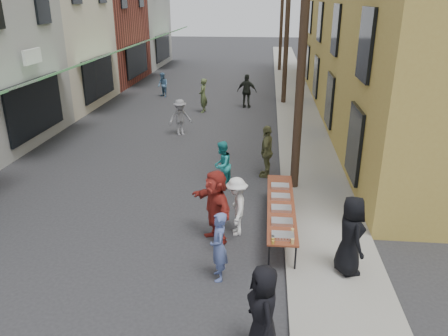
% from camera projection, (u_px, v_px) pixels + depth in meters
% --- Properties ---
extents(ground, '(120.00, 120.00, 0.00)m').
position_uv_depth(ground, '(136.00, 228.00, 11.63)').
color(ground, '#28282B').
rests_on(ground, ground).
extents(sidewalk, '(2.20, 60.00, 0.10)m').
position_uv_depth(sidewalk, '(295.00, 103.00, 25.05)').
color(sidewalk, gray).
rests_on(sidewalk, ground).
extents(storefront_row, '(8.00, 37.00, 9.00)m').
position_uv_depth(storefront_row, '(35.00, 27.00, 24.89)').
color(storefront_row, maroon).
rests_on(storefront_row, ground).
extents(building_ochre, '(10.00, 28.00, 10.00)m').
position_uv_depth(building_ochre, '(426.00, 13.00, 21.75)').
color(building_ochre, '#B0913F').
rests_on(building_ochre, ground).
extents(utility_pole_near, '(0.26, 0.26, 9.00)m').
position_uv_depth(utility_pole_near, '(303.00, 44.00, 12.37)').
color(utility_pole_near, '#2D2116').
rests_on(utility_pole_near, ground).
extents(utility_pole_mid, '(0.26, 0.26, 9.00)m').
position_uv_depth(utility_pole_mid, '(287.00, 22.00, 23.48)').
color(utility_pole_mid, '#2D2116').
rests_on(utility_pole_mid, ground).
extents(utility_pole_far, '(0.26, 0.26, 9.00)m').
position_uv_depth(utility_pole_far, '(282.00, 14.00, 34.60)').
color(utility_pole_far, '#2D2116').
rests_on(utility_pole_far, ground).
extents(serving_table, '(0.70, 4.00, 0.75)m').
position_uv_depth(serving_table, '(281.00, 206.00, 11.26)').
color(serving_table, maroon).
rests_on(serving_table, ground).
extents(catering_tray_sausage, '(0.50, 0.33, 0.08)m').
position_uv_depth(catering_tray_sausage, '(283.00, 236.00, 9.70)').
color(catering_tray_sausage, maroon).
rests_on(catering_tray_sausage, serving_table).
extents(catering_tray_foil_b, '(0.50, 0.33, 0.08)m').
position_uv_depth(catering_tray_foil_b, '(282.00, 222.00, 10.30)').
color(catering_tray_foil_b, '#B2B2B7').
rests_on(catering_tray_foil_b, serving_table).
extents(catering_tray_buns, '(0.50, 0.33, 0.08)m').
position_uv_depth(catering_tray_buns, '(281.00, 209.00, 10.95)').
color(catering_tray_buns, tan).
rests_on(catering_tray_buns, serving_table).
extents(catering_tray_foil_d, '(0.50, 0.33, 0.08)m').
position_uv_depth(catering_tray_foil_d, '(281.00, 197.00, 11.60)').
color(catering_tray_foil_d, '#B2B2B7').
rests_on(catering_tray_foil_d, serving_table).
extents(catering_tray_buns_end, '(0.50, 0.33, 0.08)m').
position_uv_depth(catering_tray_buns_end, '(280.00, 186.00, 12.25)').
color(catering_tray_buns_end, tan).
rests_on(catering_tray_buns_end, serving_table).
extents(condiment_jar_a, '(0.07, 0.07, 0.08)m').
position_uv_depth(condiment_jar_a, '(273.00, 242.00, 9.44)').
color(condiment_jar_a, '#A57F26').
rests_on(condiment_jar_a, serving_table).
extents(condiment_jar_b, '(0.07, 0.07, 0.08)m').
position_uv_depth(condiment_jar_b, '(273.00, 240.00, 9.54)').
color(condiment_jar_b, '#A57F26').
rests_on(condiment_jar_b, serving_table).
extents(condiment_jar_c, '(0.07, 0.07, 0.08)m').
position_uv_depth(condiment_jar_c, '(273.00, 238.00, 9.63)').
color(condiment_jar_c, '#A57F26').
rests_on(condiment_jar_c, serving_table).
extents(cup_stack, '(0.08, 0.08, 0.12)m').
position_uv_depth(cup_stack, '(292.00, 241.00, 9.44)').
color(cup_stack, tan).
rests_on(cup_stack, serving_table).
extents(guest_front_a, '(0.76, 0.96, 1.72)m').
position_uv_depth(guest_front_a, '(263.00, 312.00, 7.26)').
color(guest_front_a, black).
rests_on(guest_front_a, ground).
extents(guest_front_b, '(0.50, 0.64, 1.57)m').
position_uv_depth(guest_front_b, '(219.00, 247.00, 9.28)').
color(guest_front_b, '#52639F').
rests_on(guest_front_b, ground).
extents(guest_front_c, '(0.78, 0.90, 1.57)m').
position_uv_depth(guest_front_c, '(222.00, 165.00, 13.78)').
color(guest_front_c, teal).
rests_on(guest_front_c, ground).
extents(guest_front_d, '(0.70, 1.07, 1.55)m').
position_uv_depth(guest_front_d, '(236.00, 206.00, 11.09)').
color(guest_front_d, white).
rests_on(guest_front_d, ground).
extents(guest_front_e, '(0.60, 1.11, 1.80)m').
position_uv_depth(guest_front_e, '(267.00, 151.00, 14.68)').
color(guest_front_e, brown).
rests_on(guest_front_e, ground).
extents(guest_queue_back, '(1.43, 1.76, 1.89)m').
position_uv_depth(guest_queue_back, '(216.00, 206.00, 10.72)').
color(guest_queue_back, maroon).
rests_on(guest_queue_back, ground).
extents(server, '(0.76, 0.99, 1.79)m').
position_uv_depth(server, '(350.00, 235.00, 9.31)').
color(server, black).
rests_on(server, sidewalk).
extents(passerby_left, '(1.19, 1.02, 1.59)m').
position_uv_depth(passerby_left, '(180.00, 117.00, 19.22)').
color(passerby_left, slate).
rests_on(passerby_left, ground).
extents(passerby_mid, '(1.15, 0.64, 1.85)m').
position_uv_depth(passerby_mid, '(247.00, 91.00, 23.91)').
color(passerby_mid, black).
rests_on(passerby_mid, ground).
extents(passerby_right, '(0.46, 0.67, 1.78)m').
position_uv_depth(passerby_right, '(203.00, 96.00, 23.00)').
color(passerby_right, '#4E5E36').
rests_on(passerby_right, ground).
extents(passerby_far, '(0.90, 0.90, 1.47)m').
position_uv_depth(passerby_far, '(163.00, 85.00, 26.62)').
color(passerby_far, '#567FA6').
rests_on(passerby_far, ground).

